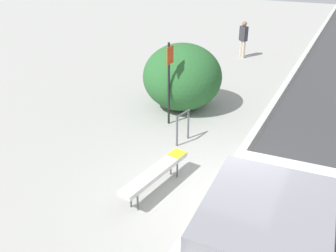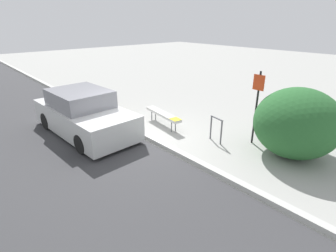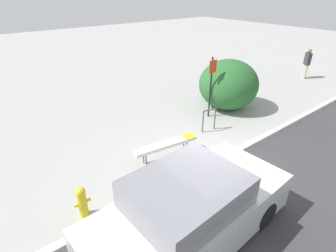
{
  "view_description": "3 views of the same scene",
  "coord_description": "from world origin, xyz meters",
  "views": [
    {
      "loc": [
        -6.1,
        -1.92,
        4.56
      ],
      "look_at": [
        0.45,
        1.37,
        1.0
      ],
      "focal_mm": 40.0,
      "sensor_mm": 36.0,
      "label": 1
    },
    {
      "loc": [
        6.43,
        -4.73,
        3.68
      ],
      "look_at": [
        0.74,
        0.26,
        0.61
      ],
      "focal_mm": 28.0,
      "sensor_mm": 36.0,
      "label": 2
    },
    {
      "loc": [
        -4.46,
        -3.93,
        4.48
      ],
      "look_at": [
        -0.37,
        1.29,
        0.94
      ],
      "focal_mm": 28.0,
      "sensor_mm": 36.0,
      "label": 3
    }
  ],
  "objects": [
    {
      "name": "bike_rack",
      "position": [
        1.63,
        1.54,
        0.5
      ],
      "size": [
        0.55,
        0.15,
        0.83
      ],
      "rotation": [
        0.0,
        0.0,
        -0.18
      ],
      "color": "#515156",
      "rests_on": "ground_plane"
    },
    {
      "name": "bench",
      "position": [
        -0.54,
        1.15,
        0.44
      ],
      "size": [
        1.98,
        0.57,
        0.51
      ],
      "rotation": [
        0.0,
        0.0,
        -0.13
      ],
      "color": "#515156",
      "rests_on": "ground_plane"
    },
    {
      "name": "pedestrian",
      "position": [
        10.1,
        2.51,
        0.86
      ],
      "size": [
        0.36,
        0.41,
        1.6
      ],
      "rotation": [
        0.0,
        0.0,
        0.99
      ],
      "color": "#B7AD99",
      "rests_on": "ground_plane"
    },
    {
      "name": "ground_plane",
      "position": [
        0.0,
        0.0,
        0.0
      ],
      "size": [
        60.0,
        60.0,
        0.0
      ],
      "primitive_type": "plane",
      "color": "#9E9E99"
    },
    {
      "name": "shrub_hedge",
      "position": [
        3.68,
        2.51,
        1.0
      ],
      "size": [
        2.35,
        2.37,
        1.99
      ],
      "color": "#28602D",
      "rests_on": "ground_plane"
    },
    {
      "name": "sign_post",
      "position": [
        2.47,
        2.35,
        1.38
      ],
      "size": [
        0.36,
        0.08,
        2.3
      ],
      "color": "black",
      "rests_on": "ground_plane"
    },
    {
      "name": "curb",
      "position": [
        0.0,
        0.0,
        0.07
      ],
      "size": [
        60.0,
        0.2,
        0.13
      ],
      "color": "#B7B7B2",
      "rests_on": "ground_plane"
    },
    {
      "name": "parked_car_near",
      "position": [
        -1.85,
        -1.31,
        0.68
      ],
      "size": [
        4.35,
        2.03,
        1.5
      ],
      "rotation": [
        0.0,
        0.0,
        0.05
      ],
      "color": "black",
      "rests_on": "ground_plane"
    }
  ]
}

